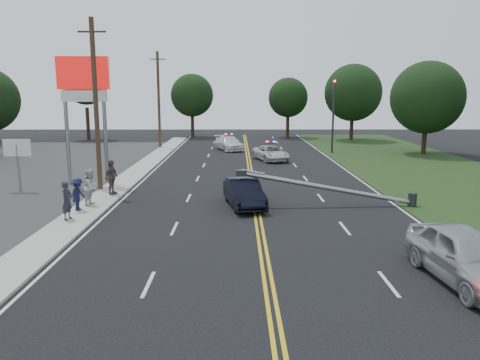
{
  "coord_description": "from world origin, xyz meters",
  "views": [
    {
      "loc": [
        -0.95,
        -15.54,
        5.79
      ],
      "look_at": [
        -0.84,
        6.39,
        1.7
      ],
      "focal_mm": 35.0,
      "sensor_mm": 36.0,
      "label": 1
    }
  ],
  "objects_px": {
    "pylon_sign": "(84,90)",
    "traffic_signal": "(333,110)",
    "bystander_d": "(111,177)",
    "emergency_b": "(229,143)",
    "bystander_b": "(91,187)",
    "bystander_c": "(78,194)",
    "utility_pole_mid": "(96,105)",
    "utility_pole_far": "(159,100)",
    "crashed_sedan": "(244,193)",
    "fallen_streetlight": "(337,189)",
    "waiting_sedan": "(466,256)",
    "emergency_a": "(271,153)",
    "small_sign": "(17,152)",
    "bystander_a": "(67,201)"
  },
  "relations": [
    {
      "from": "traffic_signal",
      "to": "emergency_b",
      "type": "relative_size",
      "value": 1.44
    },
    {
      "from": "emergency_b",
      "to": "bystander_c",
      "type": "distance_m",
      "value": 26.47
    },
    {
      "from": "small_sign",
      "to": "bystander_b",
      "type": "relative_size",
      "value": 1.67
    },
    {
      "from": "emergency_a",
      "to": "pylon_sign",
      "type": "bearing_deg",
      "value": -156.65
    },
    {
      "from": "fallen_streetlight",
      "to": "bystander_c",
      "type": "distance_m",
      "value": 13.0
    },
    {
      "from": "small_sign",
      "to": "bystander_c",
      "type": "relative_size",
      "value": 1.94
    },
    {
      "from": "crashed_sedan",
      "to": "waiting_sedan",
      "type": "height_order",
      "value": "waiting_sedan"
    },
    {
      "from": "small_sign",
      "to": "emergency_b",
      "type": "height_order",
      "value": "small_sign"
    },
    {
      "from": "bystander_b",
      "to": "bystander_d",
      "type": "bearing_deg",
      "value": 2.51
    },
    {
      "from": "pylon_sign",
      "to": "emergency_b",
      "type": "height_order",
      "value": "pylon_sign"
    },
    {
      "from": "crashed_sedan",
      "to": "waiting_sedan",
      "type": "xyz_separation_m",
      "value": [
        6.72,
        -9.86,
        0.14
      ]
    },
    {
      "from": "waiting_sedan",
      "to": "pylon_sign",
      "type": "bearing_deg",
      "value": 130.57
    },
    {
      "from": "crashed_sedan",
      "to": "small_sign",
      "type": "bearing_deg",
      "value": 152.16
    },
    {
      "from": "crashed_sedan",
      "to": "bystander_c",
      "type": "bearing_deg",
      "value": 177.28
    },
    {
      "from": "bystander_c",
      "to": "emergency_b",
      "type": "bearing_deg",
      "value": -4.9
    },
    {
      "from": "bystander_b",
      "to": "crashed_sedan",
      "type": "bearing_deg",
      "value": -78.28
    },
    {
      "from": "bystander_b",
      "to": "bystander_c",
      "type": "relative_size",
      "value": 1.17
    },
    {
      "from": "fallen_streetlight",
      "to": "utility_pole_mid",
      "type": "distance_m",
      "value": 14.58
    },
    {
      "from": "emergency_a",
      "to": "bystander_a",
      "type": "distance_m",
      "value": 22.35
    },
    {
      "from": "bystander_d",
      "to": "utility_pole_mid",
      "type": "bearing_deg",
      "value": 52.22
    },
    {
      "from": "pylon_sign",
      "to": "fallen_streetlight",
      "type": "bearing_deg",
      "value": -22.22
    },
    {
      "from": "fallen_streetlight",
      "to": "emergency_a",
      "type": "xyz_separation_m",
      "value": [
        -2.27,
        16.79,
        -0.28
      ]
    },
    {
      "from": "crashed_sedan",
      "to": "fallen_streetlight",
      "type": "bearing_deg",
      "value": -11.53
    },
    {
      "from": "emergency_a",
      "to": "bystander_a",
      "type": "xyz_separation_m",
      "value": [
        -10.6,
        -19.67,
        0.36
      ]
    },
    {
      "from": "traffic_signal",
      "to": "utility_pole_mid",
      "type": "relative_size",
      "value": 0.7
    },
    {
      "from": "utility_pole_far",
      "to": "emergency_a",
      "type": "bearing_deg",
      "value": -39.66
    },
    {
      "from": "pylon_sign",
      "to": "waiting_sedan",
      "type": "xyz_separation_m",
      "value": [
        16.6,
        -15.84,
        -5.14
      ]
    },
    {
      "from": "pylon_sign",
      "to": "traffic_signal",
      "type": "distance_m",
      "value": 24.75
    },
    {
      "from": "traffic_signal",
      "to": "waiting_sedan",
      "type": "relative_size",
      "value": 1.41
    },
    {
      "from": "crashed_sedan",
      "to": "pylon_sign",
      "type": "bearing_deg",
      "value": 137.54
    },
    {
      "from": "waiting_sedan",
      "to": "fallen_streetlight",
      "type": "bearing_deg",
      "value": 95.24
    },
    {
      "from": "pylon_sign",
      "to": "traffic_signal",
      "type": "bearing_deg",
      "value": 40.39
    },
    {
      "from": "emergency_b",
      "to": "bystander_d",
      "type": "height_order",
      "value": "bystander_d"
    },
    {
      "from": "pylon_sign",
      "to": "fallen_streetlight",
      "type": "xyz_separation_m",
      "value": [
        14.69,
        -6.0,
        -5.08
      ]
    },
    {
      "from": "utility_pole_mid",
      "to": "bystander_a",
      "type": "bearing_deg",
      "value": -85.7
    },
    {
      "from": "bystander_d",
      "to": "pylon_sign",
      "type": "bearing_deg",
      "value": 50.78
    },
    {
      "from": "utility_pole_mid",
      "to": "emergency_a",
      "type": "bearing_deg",
      "value": 49.01
    },
    {
      "from": "emergency_b",
      "to": "waiting_sedan",
      "type": "bearing_deg",
      "value": -95.87
    },
    {
      "from": "crashed_sedan",
      "to": "waiting_sedan",
      "type": "distance_m",
      "value": 11.93
    },
    {
      "from": "fallen_streetlight",
      "to": "utility_pole_far",
      "type": "height_order",
      "value": "utility_pole_far"
    },
    {
      "from": "fallen_streetlight",
      "to": "utility_pole_mid",
      "type": "relative_size",
      "value": 0.94
    },
    {
      "from": "bystander_c",
      "to": "bystander_b",
      "type": "bearing_deg",
      "value": -2.81
    },
    {
      "from": "waiting_sedan",
      "to": "emergency_b",
      "type": "height_order",
      "value": "waiting_sedan"
    },
    {
      "from": "utility_pole_mid",
      "to": "utility_pole_far",
      "type": "height_order",
      "value": "same"
    },
    {
      "from": "fallen_streetlight",
      "to": "utility_pole_far",
      "type": "bearing_deg",
      "value": 117.24
    },
    {
      "from": "utility_pole_mid",
      "to": "emergency_a",
      "type": "distance_m",
      "value": 17.52
    },
    {
      "from": "utility_pole_mid",
      "to": "bystander_a",
      "type": "height_order",
      "value": "utility_pole_mid"
    },
    {
      "from": "waiting_sedan",
      "to": "bystander_d",
      "type": "bearing_deg",
      "value": 133.33
    },
    {
      "from": "utility_pole_mid",
      "to": "bystander_c",
      "type": "xyz_separation_m",
      "value": [
        0.45,
        -5.2,
        -4.17
      ]
    },
    {
      "from": "utility_pole_far",
      "to": "emergency_a",
      "type": "height_order",
      "value": "utility_pole_far"
    }
  ]
}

